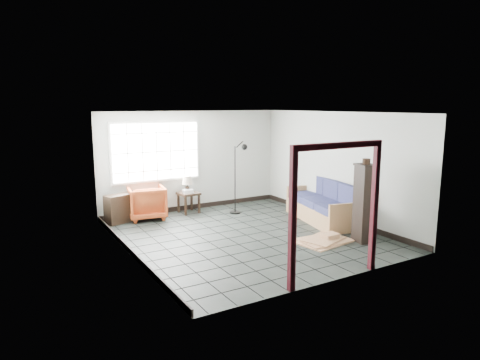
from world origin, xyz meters
TOP-DOWN VIEW (x-y plane):
  - ground at (0.00, 0.00)m, footprint 5.50×5.50m
  - room_shell at (0.00, 0.03)m, footprint 5.02×5.52m
  - window_panel at (-1.00, 2.70)m, footprint 2.32×0.08m
  - doorway_trim at (0.00, -2.70)m, footprint 1.80×0.08m
  - futon_sofa at (2.22, 0.05)m, footprint 1.29×2.34m
  - armchair at (-1.39, 2.40)m, footprint 0.98×0.94m
  - side_table at (-0.28, 2.40)m, footprint 0.53×0.53m
  - table_lamp at (-0.28, 2.45)m, footprint 0.29×0.29m
  - projector at (-0.31, 2.35)m, footprint 0.27×0.23m
  - floor_lamp at (0.87, 1.77)m, footprint 0.57×0.38m
  - console_shelf at (-1.96, 2.40)m, footprint 0.93×0.58m
  - tall_shelf at (1.82, -1.57)m, footprint 0.43×0.50m
  - pot at (1.80, -1.59)m, footprint 0.16×0.16m
  - open_box at (2.15, -0.37)m, footprint 0.97×0.55m
  - cardboard_pile at (1.15, -1.18)m, footprint 1.21×0.94m

SIDE VIEW (x-z plane):
  - ground at x=0.00m, z-range 0.00..0.00m
  - cardboard_pile at x=1.15m, z-range -0.04..0.12m
  - open_box at x=2.15m, z-range -0.07..0.45m
  - console_shelf at x=-1.96m, z-range 0.00..0.68m
  - futon_sofa at x=2.22m, z-range -0.14..0.85m
  - side_table at x=-0.28m, z-range 0.17..0.71m
  - armchair at x=-1.39m, z-range 0.00..0.89m
  - projector at x=-0.31m, z-range 0.54..0.62m
  - tall_shelf at x=1.82m, z-range 0.01..1.61m
  - table_lamp at x=-0.28m, z-range 0.62..1.04m
  - floor_lamp at x=0.87m, z-range 0.06..1.91m
  - doorway_trim at x=0.00m, z-range 0.28..2.48m
  - window_panel at x=-1.00m, z-range 0.84..2.36m
  - pot at x=1.80m, z-range 1.60..1.71m
  - room_shell at x=0.00m, z-range 0.37..2.98m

